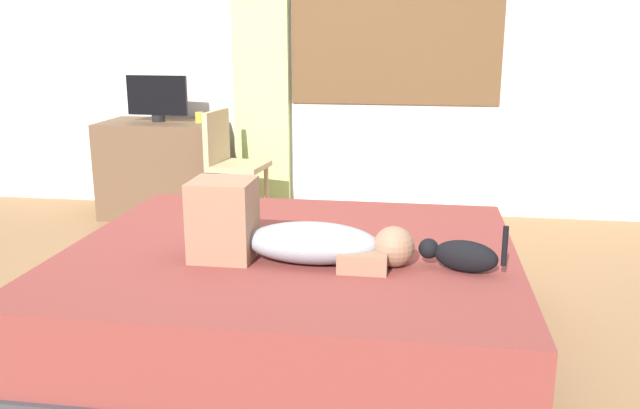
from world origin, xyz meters
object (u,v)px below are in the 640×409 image
(cat, at_px, (461,255))
(cup, at_px, (200,117))
(bed, at_px, (292,296))
(tv_monitor, at_px, (157,98))
(desk, at_px, (163,169))
(chair_by_desk, at_px, (230,159))
(person_lying, at_px, (289,235))

(cat, bearing_deg, cup, 129.29)
(bed, distance_m, tv_monitor, 2.62)
(bed, distance_m, desk, 2.53)
(cat, height_order, desk, desk)
(cup, xyz_separation_m, chair_by_desk, (0.29, -0.22, -0.27))
(person_lying, bearing_deg, tv_monitor, 123.03)
(cat, relative_size, tv_monitor, 0.72)
(desk, bearing_deg, person_lying, -57.23)
(bed, relative_size, person_lying, 2.19)
(bed, xyz_separation_m, cup, (-1.11, 2.05, 0.55))
(person_lying, height_order, desk, person_lying)
(chair_by_desk, bearing_deg, bed, -66.01)
(person_lying, height_order, chair_by_desk, chair_by_desk)
(bed, height_order, person_lying, person_lying)
(person_lying, distance_m, cat, 0.71)
(desk, distance_m, cup, 0.52)
(desk, bearing_deg, chair_by_desk, -21.73)
(cat, bearing_deg, person_lying, 178.81)
(desk, relative_size, tv_monitor, 1.87)
(tv_monitor, bearing_deg, chair_by_desk, -21.27)
(chair_by_desk, bearing_deg, tv_monitor, 158.73)
(cat, relative_size, cup, 4.35)
(cup, bearing_deg, desk, 175.73)
(cup, bearing_deg, bed, -61.66)
(cup, bearing_deg, cat, -50.71)
(desk, xyz_separation_m, chair_by_desk, (0.61, -0.24, 0.14))
(person_lying, relative_size, desk, 1.04)
(person_lying, bearing_deg, cup, 116.87)
(bed, bearing_deg, person_lying, -81.71)
(bed, bearing_deg, chair_by_desk, 113.99)
(desk, bearing_deg, bed, -55.46)
(bed, xyz_separation_m, desk, (-1.43, 2.08, 0.14))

